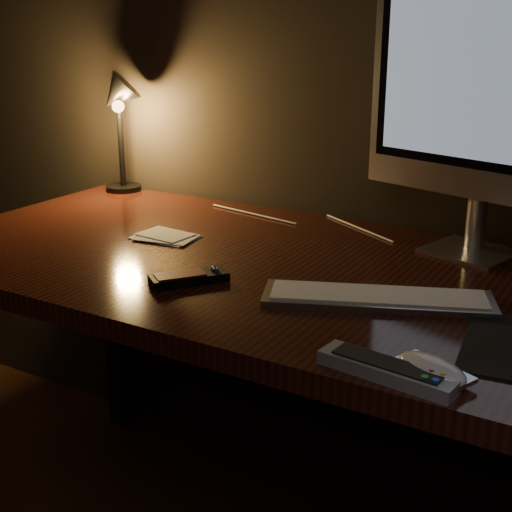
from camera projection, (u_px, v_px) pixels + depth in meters
The scene contains 9 objects.
desk at pixel (303, 314), 1.49m from camera, with size 1.60×0.75×0.75m.
monitor at pixel (485, 96), 1.36m from camera, with size 0.50×0.19×0.54m.
keyboard at pixel (378, 298), 1.21m from camera, with size 0.39×0.11×0.01m, color silver.
mouse at pixel (432, 372), 0.95m from camera, with size 0.11×0.06×0.02m, color white.
media_remote at pixel (189, 277), 1.30m from camera, with size 0.13×0.14×0.03m.
tv_remote at pixel (388, 370), 0.95m from camera, with size 0.20×0.07×0.03m.
papers at pixel (165, 236), 1.56m from camera, with size 0.14×0.09×0.01m, color white.
desk_lamp at pixel (118, 112), 1.90m from camera, with size 0.17×0.18×0.33m.
cable at pixel (302, 222), 1.68m from camera, with size 0.00×0.00×0.52m, color white.
Camera 1 is at (0.61, 0.69, 1.21)m, focal length 50.00 mm.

